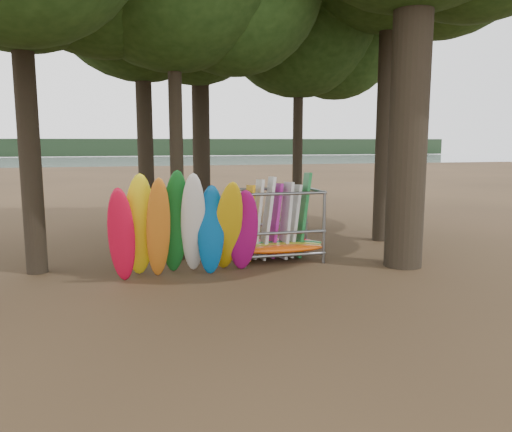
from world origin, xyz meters
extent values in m
plane|color=#47331E|center=(0.00, 0.00, 0.00)|extent=(120.00, 120.00, 0.00)
plane|color=gray|center=(0.00, 60.00, 0.00)|extent=(160.00, 160.00, 0.00)
cube|color=black|center=(0.00, 110.00, 2.00)|extent=(160.00, 4.00, 4.00)
cylinder|color=black|center=(-5.76, 2.03, 5.42)|extent=(0.55, 0.55, 10.85)
cylinder|color=black|center=(-2.68, 5.48, 5.17)|extent=(0.54, 0.54, 10.34)
cylinder|color=black|center=(-0.50, 7.20, 6.63)|extent=(0.67, 0.67, 13.26)
cylinder|color=black|center=(3.36, 6.99, 4.91)|extent=(0.40, 0.40, 9.81)
ellipsoid|color=black|center=(3.36, 6.99, 8.34)|extent=(7.22, 7.22, 6.28)
cylinder|color=black|center=(-1.89, 2.66, 5.15)|extent=(0.40, 0.40, 10.31)
cylinder|color=black|center=(5.37, 3.77, 6.77)|extent=(0.50, 0.50, 13.54)
cylinder|color=black|center=(4.20, 0.22, 6.52)|extent=(1.05, 1.05, 13.03)
ellipsoid|color=red|center=(-3.51, 0.29, 1.23)|extent=(0.75, 1.03, 2.52)
ellipsoid|color=yellow|center=(-3.06, 0.60, 1.38)|extent=(0.85, 1.46, 2.87)
ellipsoid|color=#CC6B1C|center=(-2.61, 0.26, 1.35)|extent=(0.61, 1.51, 2.80)
ellipsoid|color=#156121|center=(-2.17, 0.56, 1.42)|extent=(0.73, 1.61, 2.96)
ellipsoid|color=silver|center=(-1.72, 0.42, 1.39)|extent=(0.84, 2.03, 2.95)
ellipsoid|color=#09549B|center=(-1.28, 0.37, 1.23)|extent=(0.77, 1.06, 2.54)
ellipsoid|color=gold|center=(-0.83, 0.39, 1.28)|extent=(0.80, 1.98, 2.73)
ellipsoid|color=#8D0C59|center=(-0.38, 0.52, 1.15)|extent=(0.90, 1.29, 2.41)
ellipsoid|color=#F4550D|center=(0.96, 1.37, 0.42)|extent=(2.56, 0.55, 0.24)
ellipsoid|color=#AC9E17|center=(0.96, 1.70, 0.42)|extent=(2.71, 0.55, 0.24)
ellipsoid|color=#15611D|center=(0.96, 1.98, 0.42)|extent=(2.96, 0.55, 0.24)
ellipsoid|color=red|center=(0.96, 2.30, 0.42)|extent=(2.55, 0.55, 0.24)
cube|color=orange|center=(0.11, 1.98, 1.12)|extent=(0.33, 0.77, 2.27)
cube|color=silver|center=(0.40, 2.16, 1.19)|extent=(0.41, 0.78, 2.41)
cube|color=silver|center=(0.68, 1.97, 1.24)|extent=(0.47, 0.76, 2.50)
cube|color=#9D1A84|center=(0.96, 2.13, 1.13)|extent=(0.42, 0.76, 2.29)
cube|color=silver|center=(1.25, 1.93, 1.15)|extent=(0.40, 0.79, 2.33)
cube|color=silver|center=(1.53, 2.07, 1.11)|extent=(0.43, 0.76, 2.24)
cube|color=#1A7632|center=(1.82, 2.01, 1.29)|extent=(0.50, 0.75, 2.60)
camera|label=1|loc=(-3.31, -12.16, 3.53)|focal=35.00mm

